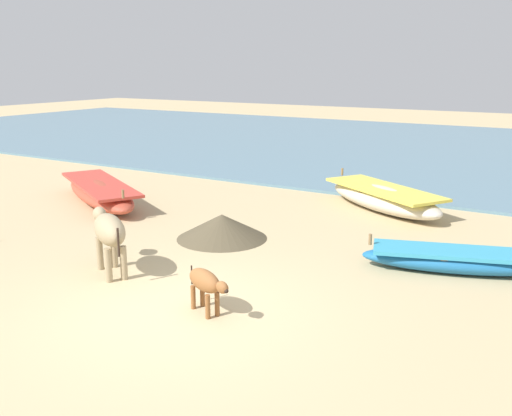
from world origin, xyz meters
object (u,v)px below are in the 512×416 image
at_px(fishing_boat_2, 457,260).
at_px(calf_far_brown, 206,283).
at_px(fishing_boat_0, 100,192).
at_px(fishing_boat_3, 383,198).
at_px(cow_adult_dun, 109,231).

bearing_deg(fishing_boat_2, calf_far_brown, 34.76).
xyz_separation_m(fishing_boat_0, fishing_boat_3, (6.62, 3.09, 0.02)).
relative_size(cow_adult_dun, calf_far_brown, 1.55).
relative_size(fishing_boat_0, fishing_boat_3, 1.14).
relative_size(fishing_boat_0, cow_adult_dun, 2.95).
bearing_deg(calf_far_brown, cow_adult_dun, -167.97).
relative_size(fishing_boat_2, calf_far_brown, 3.45).
bearing_deg(cow_adult_dun, calf_far_brown, -159.07).
bearing_deg(fishing_boat_3, fishing_boat_0, 56.86).
bearing_deg(calf_far_brown, fishing_boat_2, 76.42).
relative_size(fishing_boat_3, calf_far_brown, 4.00).
bearing_deg(fishing_boat_0, cow_adult_dun, -13.11).
bearing_deg(fishing_boat_2, cow_adult_dun, 13.42).
height_order(fishing_boat_3, cow_adult_dun, cow_adult_dun).
height_order(fishing_boat_0, calf_far_brown, fishing_boat_0).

